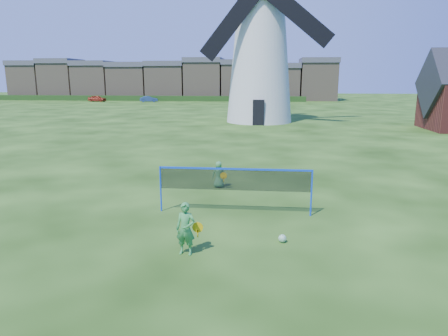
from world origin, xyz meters
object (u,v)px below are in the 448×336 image
windmill (260,52)px  car_right (149,99)px  player_girl (186,229)px  player_boy (219,174)px  car_left (97,99)px  badminton_net (235,180)px  play_ball (282,238)px

windmill → car_right: 39.88m
player_girl → car_right: player_girl is taller
windmill → player_boy: bearing=-92.6°
player_girl → car_left: player_girl is taller
badminton_net → car_left: 69.57m
badminton_net → car_right: size_ratio=1.54×
player_girl → car_right: bearing=114.6°
player_girl → car_left: 72.15m
player_girl → car_right: size_ratio=0.42×
windmill → car_right: size_ratio=5.95×
player_girl → play_ball: player_girl is taller
windmill → car_left: (-31.26, 33.20, -6.36)m
player_boy → play_ball: size_ratio=5.01×
badminton_net → windmill: bearing=89.5°
player_girl → player_boy: bearing=96.8°
play_ball → player_boy: bearing=113.5°
windmill → player_boy: size_ratio=17.73×
car_left → badminton_net: bearing=-145.3°
windmill → car_right: bearing=122.6°
player_boy → car_left: bearing=-70.4°
car_left → car_right: bearing=-81.9°
play_ball → car_left: car_left is taller
play_ball → car_right: size_ratio=0.07×
windmill → car_left: size_ratio=5.70×
player_boy → play_ball: bearing=106.1°
play_ball → car_left: bearing=116.7°
badminton_net → player_boy: size_ratio=4.58×
player_girl → play_ball: bearing=30.0°
badminton_net → car_right: badminton_net is taller
badminton_net → car_right: bearing=108.6°
play_ball → car_right: car_right is taller
windmill → player_girl: 33.04m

